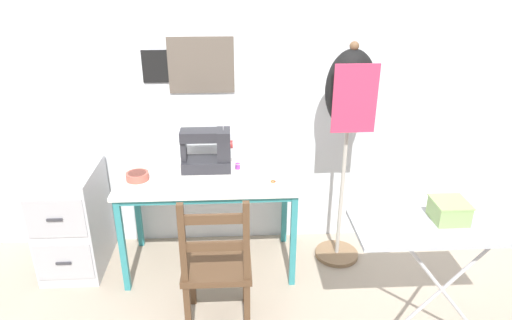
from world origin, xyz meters
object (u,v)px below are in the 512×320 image
(wooden_chair, at_px, (217,266))
(storage_box, at_px, (449,211))
(sewing_machine, at_px, (209,151))
(scissors, at_px, (277,181))
(filing_cabinet, at_px, (73,220))
(thread_spool_near_machine, at_px, (238,166))
(dress_form, at_px, (349,104))
(ironing_board, at_px, (454,232))
(fabric_bowl, at_px, (137,176))

(wooden_chair, bearing_deg, storage_box, -8.58)
(sewing_machine, height_order, storage_box, sewing_machine)
(scissors, bearing_deg, wooden_chair, -128.50)
(wooden_chair, height_order, filing_cabinet, wooden_chair)
(sewing_machine, height_order, thread_spool_near_machine, sewing_machine)
(dress_form, height_order, ironing_board, dress_form)
(thread_spool_near_machine, xyz_separation_m, dress_form, (0.74, -0.05, 0.45))
(sewing_machine, distance_m, filing_cabinet, 1.09)
(scissors, xyz_separation_m, wooden_chair, (-0.39, -0.49, -0.29))
(wooden_chair, bearing_deg, fabric_bowl, 132.66)
(thread_spool_near_machine, relative_size, storage_box, 0.25)
(fabric_bowl, bearing_deg, wooden_chair, -47.34)
(scissors, xyz_separation_m, thread_spool_near_machine, (-0.26, 0.21, 0.02))
(sewing_machine, bearing_deg, dress_form, -3.40)
(thread_spool_near_machine, distance_m, wooden_chair, 0.78)
(storage_box, bearing_deg, thread_spool_near_machine, 140.62)
(dress_form, bearing_deg, ironing_board, -67.45)
(storage_box, bearing_deg, fabric_bowl, 156.55)
(sewing_machine, xyz_separation_m, wooden_chair, (0.06, -0.71, -0.43))
(thread_spool_near_machine, xyz_separation_m, ironing_board, (1.10, -0.94, 0.03))
(wooden_chair, bearing_deg, thread_spool_near_machine, 78.98)
(dress_form, bearing_deg, fabric_bowl, -176.79)
(sewing_machine, distance_m, dress_form, 0.99)
(wooden_chair, relative_size, dress_form, 0.58)
(sewing_machine, bearing_deg, filing_cabinet, -176.42)
(dress_form, height_order, storage_box, dress_form)
(thread_spool_near_machine, height_order, dress_form, dress_form)
(fabric_bowl, xyz_separation_m, filing_cabinet, (-0.50, 0.07, -0.36))
(fabric_bowl, distance_m, filing_cabinet, 0.63)
(sewing_machine, height_order, filing_cabinet, sewing_machine)
(dress_form, bearing_deg, sewing_machine, 176.60)
(scissors, height_order, dress_form, dress_form)
(dress_form, bearing_deg, wooden_chair, -143.21)
(fabric_bowl, bearing_deg, scissors, -5.04)
(fabric_bowl, xyz_separation_m, scissors, (0.92, -0.08, -0.02))
(ironing_board, xyz_separation_m, storage_box, (-0.02, 0.05, 0.10))
(thread_spool_near_machine, bearing_deg, storage_box, -39.38)
(storage_box, bearing_deg, scissors, 140.69)
(sewing_machine, distance_m, ironing_board, 1.61)
(dress_form, bearing_deg, storage_box, -67.56)
(wooden_chair, xyz_separation_m, storage_box, (1.22, -0.18, 0.44))
(fabric_bowl, xyz_separation_m, ironing_board, (1.77, -0.81, 0.03))
(thread_spool_near_machine, bearing_deg, wooden_chair, -101.02)
(fabric_bowl, height_order, scissors, fabric_bowl)
(sewing_machine, distance_m, scissors, 0.52)
(fabric_bowl, relative_size, ironing_board, 0.14)
(fabric_bowl, xyz_separation_m, wooden_chair, (0.53, -0.58, -0.32))
(sewing_machine, relative_size, filing_cabinet, 0.46)
(scissors, relative_size, dress_form, 0.08)
(storage_box, bearing_deg, dress_form, 112.44)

